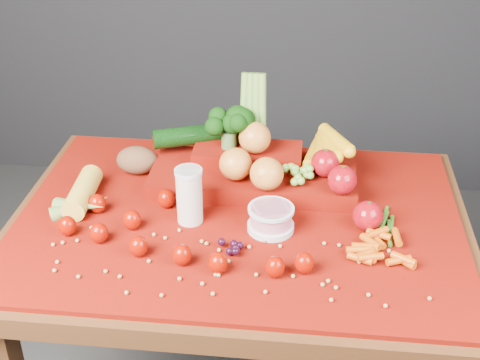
# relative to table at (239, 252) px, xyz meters

# --- Properties ---
(table) EXTENTS (1.10, 0.80, 0.75)m
(table) POSITION_rel_table_xyz_m (0.00, 0.00, 0.00)
(table) COLOR #3A220D
(table) RESTS_ON ground
(red_cloth) EXTENTS (1.05, 0.75, 0.01)m
(red_cloth) POSITION_rel_table_xyz_m (0.00, 0.00, 0.10)
(red_cloth) COLOR #6A0703
(red_cloth) RESTS_ON table
(milk_glass) EXTENTS (0.06, 0.06, 0.14)m
(milk_glass) POSITION_rel_table_xyz_m (-0.11, -0.03, 0.18)
(milk_glass) COLOR beige
(milk_glass) RESTS_ON red_cloth
(yogurt_bowl) EXTENTS (0.11, 0.11, 0.06)m
(yogurt_bowl) POSITION_rel_table_xyz_m (0.08, -0.05, 0.14)
(yogurt_bowl) COLOR silver
(yogurt_bowl) RESTS_ON red_cloth
(strawberry_scatter) EXTENTS (0.58, 0.28, 0.05)m
(strawberry_scatter) POSITION_rel_table_xyz_m (-0.15, -0.14, 0.13)
(strawberry_scatter) COLOR #980E00
(strawberry_scatter) RESTS_ON red_cloth
(dark_grape_cluster) EXTENTS (0.06, 0.05, 0.03)m
(dark_grape_cluster) POSITION_rel_table_xyz_m (0.00, -0.15, 0.12)
(dark_grape_cluster) COLOR black
(dark_grape_cluster) RESTS_ON red_cloth
(soybean_scatter) EXTENTS (0.84, 0.24, 0.01)m
(soybean_scatter) POSITION_rel_table_xyz_m (0.00, -0.20, 0.11)
(soybean_scatter) COLOR tan
(soybean_scatter) RESTS_ON red_cloth
(corn_ear) EXTENTS (0.19, 0.24, 0.06)m
(corn_ear) POSITION_rel_table_xyz_m (-0.38, -0.01, 0.13)
(corn_ear) COLOR #ECBB46
(corn_ear) RESTS_ON red_cloth
(potato) EXTENTS (0.11, 0.08, 0.07)m
(potato) POSITION_rel_table_xyz_m (-0.29, 0.18, 0.14)
(potato) COLOR #523423
(potato) RESTS_ON red_cloth
(baby_carrot_pile) EXTENTS (0.17, 0.17, 0.03)m
(baby_carrot_pile) POSITION_rel_table_xyz_m (0.32, -0.11, 0.12)
(baby_carrot_pile) COLOR #C04A06
(baby_carrot_pile) RESTS_ON red_cloth
(green_bean_pile) EXTENTS (0.14, 0.12, 0.01)m
(green_bean_pile) POSITION_rel_table_xyz_m (0.34, -0.01, 0.11)
(green_bean_pile) COLOR #2F6316
(green_bean_pile) RESTS_ON red_cloth
(produce_mound) EXTENTS (0.59, 0.36, 0.27)m
(produce_mound) POSITION_rel_table_xyz_m (0.04, 0.15, 0.17)
(produce_mound) COLOR #6A0703
(produce_mound) RESTS_ON red_cloth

